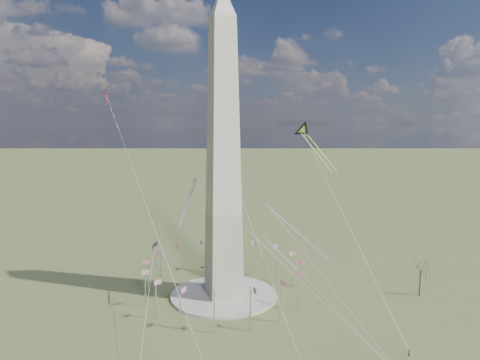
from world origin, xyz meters
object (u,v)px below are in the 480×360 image
object	(u,v)px
person_east	(409,353)
kite_delta_black	(304,132)
tree_near	(421,268)
washington_monument	(223,155)

from	to	relation	value
person_east	kite_delta_black	xyz separation A→B (m)	(-0.59, 57.64, 53.93)
tree_near	kite_delta_black	world-z (taller)	kite_delta_black
person_east	tree_near	bearing A→B (deg)	-160.56
person_east	kite_delta_black	distance (m)	78.94
washington_monument	tree_near	size ratio (longest dim) A/B	7.30
washington_monument	kite_delta_black	bearing A→B (deg)	11.04
washington_monument	tree_near	world-z (taller)	washington_monument
washington_monument	tree_near	xyz separation A→B (m)	(62.70, -21.42, -38.19)
washington_monument	person_east	xyz separation A→B (m)	(33.08, -51.30, -47.05)
washington_monument	kite_delta_black	size ratio (longest dim) A/B	4.88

